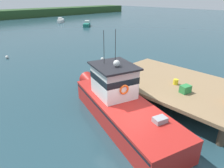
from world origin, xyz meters
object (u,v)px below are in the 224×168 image
mooring_buoy_channel_marker (102,59)px  moored_boat_far_left (61,20)px  crate_single_far (185,89)px  bait_bucket (176,82)px  main_fishing_boat (119,102)px  mooring_buoy_outer (7,57)px  moored_boat_off_the_point (87,24)px

mooring_buoy_channel_marker → moored_boat_far_left: bearing=66.5°
crate_single_far → moored_boat_far_left: 47.39m
moored_boat_far_left → bait_bucket: bearing=-111.3°
main_fishing_boat → mooring_buoy_outer: 16.90m
moored_boat_far_left → mooring_buoy_channel_marker: (-14.32, -32.97, -0.25)m
crate_single_far → bait_bucket: bearing=56.0°
crate_single_far → moored_boat_far_left: crate_single_far is taller
main_fishing_boat → moored_boat_off_the_point: size_ratio=2.39×
moored_boat_far_left → mooring_buoy_outer: size_ratio=13.18×
bait_bucket → moored_boat_off_the_point: bearing=61.8°
moored_boat_far_left → mooring_buoy_channel_marker: moored_boat_far_left is taller
mooring_buoy_outer → mooring_buoy_channel_marker: bearing=-47.8°
moored_boat_off_the_point → crate_single_far: bearing=-118.3°
bait_bucket → mooring_buoy_channel_marker: (2.48, 10.04, -1.19)m
main_fishing_boat → crate_single_far: bearing=-31.5°
crate_single_far → mooring_buoy_outer: bearing=101.9°
moored_boat_off_the_point → mooring_buoy_outer: size_ratio=12.31×
mooring_buoy_channel_marker → moored_boat_off_the_point: bearing=56.4°
moored_boat_off_the_point → mooring_buoy_channel_marker: 26.78m
bait_bucket → mooring_buoy_outer: bait_bucket is taller
moored_boat_off_the_point → mooring_buoy_outer: moored_boat_off_the_point is taller
moored_boat_off_the_point → mooring_buoy_channel_marker: bearing=-123.6°
mooring_buoy_channel_marker → crate_single_far: bearing=-106.0°
bait_bucket → moored_boat_far_left: bait_bucket is taller
main_fishing_boat → moored_boat_far_left: (20.89, 41.95, -0.58)m
crate_single_far → mooring_buoy_outer: 19.41m
moored_boat_far_left → main_fishing_boat: bearing=-116.5°
bait_bucket → mooring_buoy_channel_marker: bait_bucket is taller
main_fishing_boat → mooring_buoy_channel_marker: size_ratio=27.68×
main_fishing_boat → bait_bucket: size_ratio=29.17×
main_fishing_boat → mooring_buoy_channel_marker: main_fishing_boat is taller
main_fishing_boat → mooring_buoy_channel_marker: bearing=53.8°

